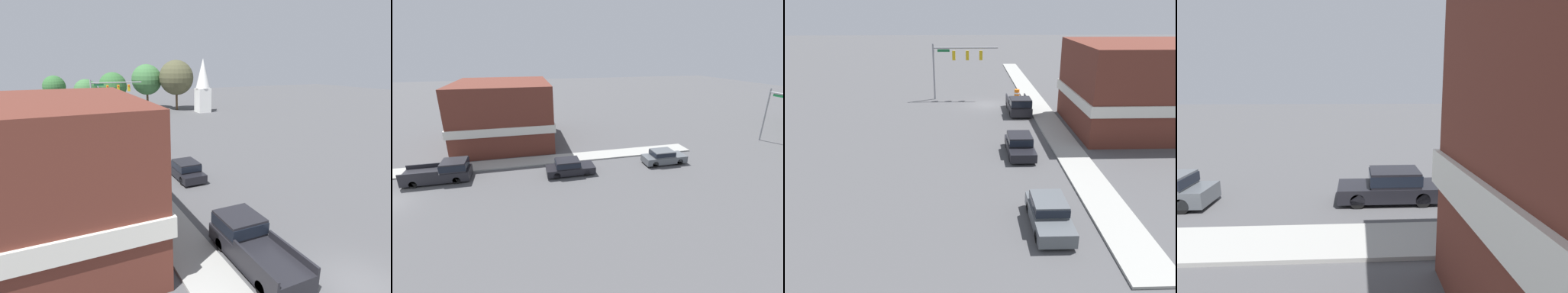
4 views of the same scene
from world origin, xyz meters
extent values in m
cylinder|color=black|center=(-2.68, 16.54, 0.33)|extent=(0.22, 0.66, 0.66)
cylinder|color=black|center=(-0.99, 16.54, 0.33)|extent=(0.22, 0.66, 0.66)
cylinder|color=black|center=(-2.68, 13.69, 0.33)|extent=(0.22, 0.66, 0.66)
cylinder|color=black|center=(-0.99, 13.69, 0.33)|extent=(0.22, 0.66, 0.66)
cube|color=black|center=(-1.83, 15.11, 0.50)|extent=(1.91, 4.60, 0.64)
cube|color=black|center=(-1.83, 14.84, 1.15)|extent=(1.76, 2.21, 0.67)
cube|color=black|center=(-1.83, 14.84, 1.15)|extent=(1.78, 2.30, 0.47)
cylinder|color=black|center=(-2.85, 23.82, 0.33)|extent=(0.22, 0.66, 0.66)
cylinder|color=black|center=(-1.22, 23.82, 0.33)|extent=(0.22, 0.66, 0.66)
camera|label=1|loc=(-11.08, -7.11, 9.29)|focal=28.00mm
camera|label=2|loc=(20.89, 11.26, 11.11)|focal=24.00mm
camera|label=3|loc=(2.07, 42.15, 10.90)|focal=35.00mm
camera|label=4|loc=(-15.20, 16.57, 5.06)|focal=28.00mm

